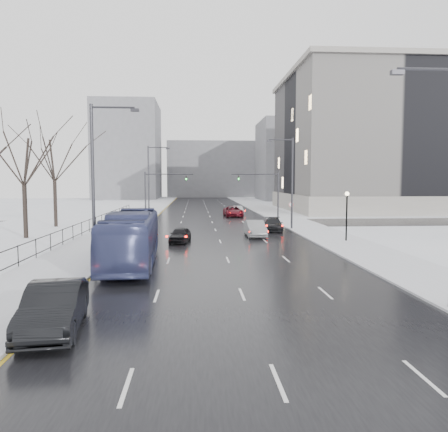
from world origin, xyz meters
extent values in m
cube|color=black|center=(0.00, 60.00, 0.02)|extent=(16.00, 150.00, 0.04)
cube|color=black|center=(0.00, 48.00, 0.02)|extent=(130.00, 10.00, 0.04)
cube|color=silver|center=(-10.50, 60.00, 0.08)|extent=(5.00, 150.00, 0.16)
cube|color=silver|center=(10.50, 60.00, 0.08)|extent=(5.00, 150.00, 0.16)
cube|color=white|center=(-20.00, 60.00, 0.06)|extent=(14.00, 150.00, 0.12)
cube|color=black|center=(-13.00, 30.00, 1.41)|extent=(0.04, 70.00, 0.05)
cube|color=black|center=(-13.00, 30.00, 0.41)|extent=(0.04, 70.00, 0.05)
cylinder|color=black|center=(-13.00, 30.00, 0.81)|extent=(0.06, 0.06, 1.30)
cylinder|color=#2D2D33|center=(7.10, 10.00, 9.80)|extent=(2.60, 0.12, 0.12)
cube|color=#2D2D33|center=(5.80, 10.00, 9.65)|extent=(0.50, 0.25, 0.18)
cylinder|color=#2D2D33|center=(8.40, 40.00, 5.00)|extent=(0.20, 0.20, 10.00)
cylinder|color=#2D2D33|center=(7.10, 40.00, 9.80)|extent=(2.60, 0.12, 0.12)
cube|color=#2D2D33|center=(5.80, 40.00, 9.65)|extent=(0.50, 0.25, 0.18)
cylinder|color=#2D2D33|center=(-8.40, 20.00, 5.00)|extent=(0.20, 0.20, 10.00)
cylinder|color=#2D2D33|center=(-7.10, 20.00, 9.80)|extent=(2.60, 0.12, 0.12)
cube|color=#2D2D33|center=(-5.80, 20.00, 9.65)|extent=(0.50, 0.25, 0.18)
cylinder|color=#2D2D33|center=(-8.40, 52.00, 5.00)|extent=(0.20, 0.20, 10.00)
cylinder|color=#2D2D33|center=(-7.10, 52.00, 9.80)|extent=(2.60, 0.12, 0.12)
cube|color=#2D2D33|center=(-5.80, 52.00, 9.65)|extent=(0.50, 0.25, 0.18)
cylinder|color=black|center=(11.00, 30.00, 2.16)|extent=(0.14, 0.14, 4.00)
sphere|color=#FFE5B2|center=(11.00, 30.00, 4.26)|extent=(0.36, 0.36, 0.36)
cylinder|color=#2D2D33|center=(8.40, 48.00, 3.25)|extent=(0.20, 0.20, 6.50)
cylinder|color=#2D2D33|center=(5.40, 48.00, 6.20)|extent=(6.00, 0.12, 0.12)
imported|color=#2D2D33|center=(3.30, 48.00, 5.60)|extent=(0.15, 0.18, 0.90)
sphere|color=#19FF33|center=(3.30, 47.85, 5.60)|extent=(0.16, 0.16, 0.16)
cylinder|color=#2D2D33|center=(-8.40, 48.00, 3.25)|extent=(0.20, 0.20, 6.50)
cylinder|color=#2D2D33|center=(-5.40, 48.00, 6.20)|extent=(6.00, 0.12, 0.12)
imported|color=#2D2D33|center=(-3.30, 48.00, 5.60)|extent=(0.15, 0.18, 0.90)
sphere|color=#19FF33|center=(-3.30, 47.85, 5.60)|extent=(0.16, 0.16, 0.16)
cylinder|color=#2D2D33|center=(9.20, 44.00, 1.41)|extent=(0.06, 0.06, 2.50)
cylinder|color=white|center=(9.20, 44.00, 2.56)|extent=(0.60, 0.03, 0.60)
torus|color=#B20C0C|center=(9.20, 44.00, 2.56)|extent=(0.58, 0.06, 0.58)
cube|color=gray|center=(35.00, 72.00, 12.00)|extent=(40.00, 30.00, 24.00)
cube|color=gray|center=(35.00, 72.00, 24.40)|extent=(41.00, 31.00, 0.80)
cube|color=gray|center=(35.00, 72.00, 1.50)|extent=(40.60, 30.60, 3.00)
cube|color=slate|center=(28.00, 115.00, 11.00)|extent=(24.00, 20.00, 22.00)
cube|color=slate|center=(-22.00, 125.00, 14.00)|extent=(18.00, 22.00, 28.00)
cube|color=slate|center=(4.00, 140.00, 9.00)|extent=(30.00, 18.00, 18.00)
imported|color=black|center=(-7.20, 8.42, 0.90)|extent=(2.47, 5.41, 1.72)
imported|color=navy|center=(-6.26, 20.87, 1.74)|extent=(3.40, 12.32, 3.40)
imported|color=black|center=(-3.50, 30.64, 0.70)|extent=(2.07, 4.06, 1.32)
imported|color=gray|center=(3.50, 33.96, 0.83)|extent=(1.77, 4.81, 1.57)
imported|color=maroon|center=(3.50, 57.82, 0.80)|extent=(2.87, 5.65, 1.53)
imported|color=black|center=(6.16, 38.79, 0.72)|extent=(2.46, 4.86, 1.35)
imported|color=#A3A4A8|center=(4.50, 61.14, 0.73)|extent=(1.70, 4.25, 1.38)
camera|label=1|loc=(-2.18, -7.11, 5.40)|focal=35.00mm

